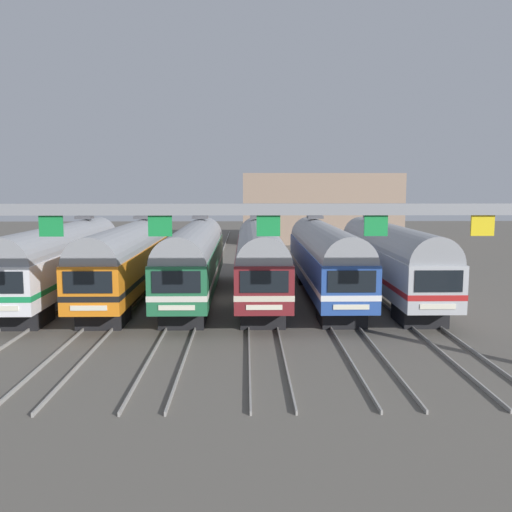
{
  "coord_description": "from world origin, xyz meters",
  "views": [
    {
      "loc": [
        1.19,
        -34.5,
        7.1
      ],
      "look_at": [
        1.88,
        2.14,
        2.51
      ],
      "focal_mm": 38.88,
      "sensor_mm": 36.0,
      "label": 1
    }
  ],
  "objects_px": {
    "commuter_train_maroon": "(259,257)",
    "catenary_gantry": "(214,233)",
    "commuter_train_orange": "(128,258)",
    "commuter_train_blue": "(325,257)",
    "commuter_train_green": "(194,258)",
    "commuter_train_stainless": "(389,257)",
    "commuter_train_white": "(62,258)"
  },
  "relations": [
    {
      "from": "commuter_train_maroon",
      "to": "catenary_gantry",
      "type": "distance_m",
      "value": 13.91
    },
    {
      "from": "commuter_train_orange",
      "to": "commuter_train_green",
      "type": "relative_size",
      "value": 1.0
    },
    {
      "from": "commuter_train_maroon",
      "to": "catenary_gantry",
      "type": "bearing_deg",
      "value": -98.65
    },
    {
      "from": "commuter_train_white",
      "to": "catenary_gantry",
      "type": "xyz_separation_m",
      "value": [
        10.26,
        -13.5,
        2.66
      ]
    },
    {
      "from": "catenary_gantry",
      "to": "commuter_train_maroon",
      "type": "bearing_deg",
      "value": 81.35
    },
    {
      "from": "commuter_train_green",
      "to": "catenary_gantry",
      "type": "xyz_separation_m",
      "value": [
        2.05,
        -13.5,
        2.66
      ]
    },
    {
      "from": "commuter_train_orange",
      "to": "catenary_gantry",
      "type": "height_order",
      "value": "catenary_gantry"
    },
    {
      "from": "commuter_train_blue",
      "to": "commuter_train_stainless",
      "type": "bearing_deg",
      "value": 0.0
    },
    {
      "from": "commuter_train_green",
      "to": "commuter_train_stainless",
      "type": "xyz_separation_m",
      "value": [
        12.32,
        0.0,
        0.0
      ]
    },
    {
      "from": "commuter_train_green",
      "to": "catenary_gantry",
      "type": "bearing_deg",
      "value": -81.35
    },
    {
      "from": "commuter_train_white",
      "to": "commuter_train_blue",
      "type": "relative_size",
      "value": 1.0
    },
    {
      "from": "commuter_train_orange",
      "to": "commuter_train_stainless",
      "type": "height_order",
      "value": "same"
    },
    {
      "from": "commuter_train_white",
      "to": "commuter_train_stainless",
      "type": "relative_size",
      "value": 1.0
    },
    {
      "from": "commuter_train_orange",
      "to": "commuter_train_maroon",
      "type": "xyz_separation_m",
      "value": [
        8.21,
        0.0,
        0.0
      ]
    },
    {
      "from": "commuter_train_white",
      "to": "commuter_train_maroon",
      "type": "height_order",
      "value": "same"
    },
    {
      "from": "commuter_train_white",
      "to": "commuter_train_blue",
      "type": "height_order",
      "value": "same"
    },
    {
      "from": "commuter_train_maroon",
      "to": "commuter_train_white",
      "type": "bearing_deg",
      "value": 180.0
    },
    {
      "from": "commuter_train_orange",
      "to": "commuter_train_blue",
      "type": "relative_size",
      "value": 1.0
    },
    {
      "from": "commuter_train_green",
      "to": "commuter_train_maroon",
      "type": "relative_size",
      "value": 1.0
    },
    {
      "from": "commuter_train_green",
      "to": "catenary_gantry",
      "type": "relative_size",
      "value": 0.7
    },
    {
      "from": "commuter_train_blue",
      "to": "commuter_train_stainless",
      "type": "xyz_separation_m",
      "value": [
        4.11,
        0.0,
        0.0
      ]
    },
    {
      "from": "commuter_train_green",
      "to": "commuter_train_blue",
      "type": "height_order",
      "value": "same"
    },
    {
      "from": "commuter_train_blue",
      "to": "catenary_gantry",
      "type": "bearing_deg",
      "value": -114.52
    },
    {
      "from": "commuter_train_white",
      "to": "catenary_gantry",
      "type": "bearing_deg",
      "value": -52.75
    },
    {
      "from": "commuter_train_blue",
      "to": "commuter_train_stainless",
      "type": "relative_size",
      "value": 1.0
    },
    {
      "from": "commuter_train_orange",
      "to": "catenary_gantry",
      "type": "relative_size",
      "value": 0.7
    },
    {
      "from": "commuter_train_maroon",
      "to": "commuter_train_green",
      "type": "bearing_deg",
      "value": 180.0
    },
    {
      "from": "commuter_train_green",
      "to": "catenary_gantry",
      "type": "distance_m",
      "value": 13.91
    },
    {
      "from": "catenary_gantry",
      "to": "commuter_train_blue",
      "type": "bearing_deg",
      "value": 65.48
    },
    {
      "from": "commuter_train_maroon",
      "to": "commuter_train_blue",
      "type": "xyz_separation_m",
      "value": [
        4.11,
        0.0,
        0.0
      ]
    },
    {
      "from": "commuter_train_green",
      "to": "commuter_train_stainless",
      "type": "relative_size",
      "value": 1.0
    },
    {
      "from": "commuter_train_white",
      "to": "commuter_train_maroon",
      "type": "xyz_separation_m",
      "value": [
        12.32,
        0.0,
        0.0
      ]
    }
  ]
}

